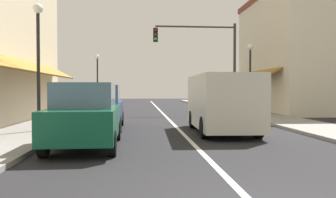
# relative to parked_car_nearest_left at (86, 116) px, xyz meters

# --- Properties ---
(ground_plane) EXTENTS (80.00, 80.00, 0.00)m
(ground_plane) POSITION_rel_parked_car_nearest_left_xyz_m (3.03, 12.47, -0.88)
(ground_plane) COLOR black
(sidewalk_left) EXTENTS (2.60, 56.00, 0.12)m
(sidewalk_left) POSITION_rel_parked_car_nearest_left_xyz_m (-2.47, 12.47, -0.82)
(sidewalk_left) COLOR gray
(sidewalk_left) RESTS_ON ground
(sidewalk_right) EXTENTS (2.60, 56.00, 0.12)m
(sidewalk_right) POSITION_rel_parked_car_nearest_left_xyz_m (8.53, 12.47, -0.82)
(sidewalk_right) COLOR gray
(sidewalk_right) RESTS_ON ground
(lane_center_stripe) EXTENTS (0.14, 52.00, 0.01)m
(lane_center_stripe) POSITION_rel_parked_car_nearest_left_xyz_m (3.03, 12.47, -0.88)
(lane_center_stripe) COLOR silver
(lane_center_stripe) RESTS_ON ground
(storefront_right_block) EXTENTS (7.18, 10.20, 8.32)m
(storefront_right_block) POSITION_rel_parked_car_nearest_left_xyz_m (12.76, 14.47, 3.28)
(storefront_right_block) COLOR beige
(storefront_right_block) RESTS_ON ground
(parked_car_nearest_left) EXTENTS (1.83, 4.13, 1.77)m
(parked_car_nearest_left) POSITION_rel_parked_car_nearest_left_xyz_m (0.00, 0.00, 0.00)
(parked_car_nearest_left) COLOR #0F4C33
(parked_car_nearest_left) RESTS_ON ground
(parked_car_second_left) EXTENTS (1.83, 4.13, 1.77)m
(parked_car_second_left) POSITION_rel_parked_car_nearest_left_xyz_m (-0.10, 4.52, 0.00)
(parked_car_second_left) COLOR navy
(parked_car_second_left) RESTS_ON ground
(van_in_lane) EXTENTS (2.11, 5.23, 2.12)m
(van_in_lane) POSITION_rel_parked_car_nearest_left_xyz_m (4.49, 3.09, 0.27)
(van_in_lane) COLOR beige
(van_in_lane) RESTS_ON ground
(traffic_signal_mast_arm) EXTENTS (5.55, 0.50, 6.00)m
(traffic_signal_mast_arm) POSITION_rel_parked_car_nearest_left_xyz_m (5.96, 13.45, 3.24)
(traffic_signal_mast_arm) COLOR #333333
(traffic_signal_mast_arm) RESTS_ON ground
(street_lamp_left_near) EXTENTS (0.36, 0.36, 4.65)m
(street_lamp_left_near) POSITION_rel_parked_car_nearest_left_xyz_m (-2.11, 3.15, 2.26)
(street_lamp_left_near) COLOR black
(street_lamp_left_near) RESTS_ON ground
(street_lamp_right_mid) EXTENTS (0.36, 0.36, 4.23)m
(street_lamp_right_mid) POSITION_rel_parked_car_nearest_left_xyz_m (7.87, 10.27, 2.02)
(street_lamp_right_mid) COLOR black
(street_lamp_right_mid) RESTS_ON ground
(street_lamp_left_far) EXTENTS (0.36, 0.36, 4.42)m
(street_lamp_left_far) POSITION_rel_parked_car_nearest_left_xyz_m (-1.90, 19.20, 2.13)
(street_lamp_left_far) COLOR black
(street_lamp_left_far) RESTS_ON ground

